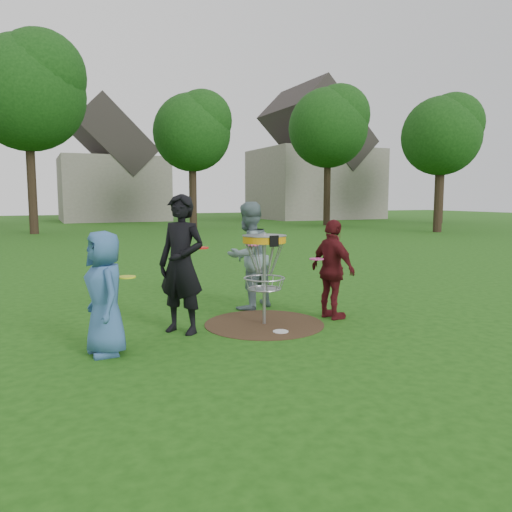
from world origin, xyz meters
name	(u,v)px	position (x,y,z in m)	size (l,w,h in m)	color
ground	(264,324)	(0.00, 0.00, 0.00)	(100.00, 100.00, 0.00)	#19470F
dirt_patch	(264,324)	(0.00, 0.00, 0.00)	(1.80, 1.80, 0.01)	#47331E
player_blue	(105,293)	(-2.36, -0.51, 0.75)	(0.74, 0.48, 1.51)	#366096
player_black	(181,264)	(-1.25, 0.06, 0.97)	(0.71, 0.47, 1.94)	black
player_grey	(248,256)	(0.21, 1.09, 0.91)	(0.89, 0.69, 1.82)	slate
player_maroon	(333,269)	(1.13, -0.12, 0.78)	(0.91, 0.38, 1.56)	#571318
disc_on_grass	(281,332)	(0.01, -0.51, 0.01)	(0.22, 0.22, 0.02)	silver
disc_golf_basket	(264,257)	(0.00, 0.00, 1.02)	(0.66, 0.67, 1.38)	#9EA0A5
held_discs	(230,256)	(-0.51, 0.08, 1.05)	(3.15, 1.49, 0.29)	#D8E919
tree_row	(101,113)	(0.44, 20.67, 6.21)	(51.20, 17.42, 9.90)	#38281C
house_row	(139,168)	(4.78, 33.07, 4.14)	(44.50, 10.65, 11.62)	gray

